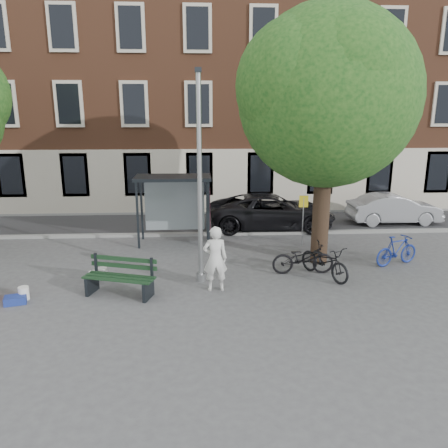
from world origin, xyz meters
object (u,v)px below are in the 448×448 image
object	(u,v)px
bike_a	(303,258)
bike_b	(397,250)
bench	(120,279)
bike_d	(321,237)
car_dark	(272,211)
car_silver	(394,209)
painter	(215,259)
notice_sign	(303,210)
lamppost	(200,190)
bike_c	(325,261)
bus_shelter	(184,194)

from	to	relation	value
bike_a	bike_b	size ratio (longest dim) A/B	1.14
bench	bike_a	size ratio (longest dim) A/B	1.08
bike_d	car_dark	world-z (taller)	car_dark
bike_b	bike_d	world-z (taller)	bike_d
bike_b	car_silver	bearing A→B (deg)	-42.92
painter	car_dark	size ratio (longest dim) A/B	0.35
bench	car_dark	distance (m)	8.73
bench	car_dark	bearing A→B (deg)	69.13
notice_sign	painter	bearing A→B (deg)	-125.03
bike_a	bike_b	bearing A→B (deg)	-79.25
bench	bike_d	bearing A→B (deg)	44.64
car_dark	notice_sign	world-z (taller)	notice_sign
lamppost	car_silver	size ratio (longest dim) A/B	1.49
bike_c	lamppost	bearing A→B (deg)	153.06
painter	car_dark	distance (m)	7.24
bike_a	bike_d	size ratio (longest dim) A/B	1.04
car_dark	bike_b	bearing A→B (deg)	-144.56
lamppost	car_silver	distance (m)	11.20
lamppost	bike_c	xyz separation A→B (m)	(3.80, 0.11, -2.26)
bike_b	car_silver	world-z (taller)	car_silver
bike_c	car_dark	xyz separation A→B (m)	(-0.68, 5.89, 0.23)
car_dark	car_silver	xyz separation A→B (m)	(5.71, 0.56, -0.08)
lamppost	car_dark	bearing A→B (deg)	62.55
lamppost	bike_b	distance (m)	6.97
bike_a	car_silver	bearing A→B (deg)	-42.42
lamppost	bike_b	xyz separation A→B (m)	(6.50, 1.07, -2.27)
bike_b	bike_c	xyz separation A→B (m)	(-2.70, -0.96, 0.01)
lamppost	car_silver	xyz separation A→B (m)	(8.82, 6.56, -2.11)
bike_d	notice_sign	bearing A→B (deg)	-27.87
bus_shelter	lamppost	bearing A→B (deg)	-81.57
bus_shelter	bench	size ratio (longest dim) A/B	1.37
bike_d	notice_sign	world-z (taller)	notice_sign
painter	bike_d	xyz separation A→B (m)	(3.94, 3.27, -0.39)
bus_shelter	bench	world-z (taller)	bus_shelter
bike_d	bike_b	bearing A→B (deg)	178.26
bike_c	bike_d	xyz separation A→B (m)	(0.55, 2.45, 0.04)
painter	notice_sign	xyz separation A→B (m)	(3.46, 4.12, 0.46)
painter	notice_sign	distance (m)	5.40
lamppost	bike_a	bearing A→B (deg)	7.99
lamppost	painter	distance (m)	2.01
bike_d	car_silver	bearing A→B (deg)	-105.28
painter	bike_c	distance (m)	3.51
bench	notice_sign	size ratio (longest dim) A/B	1.08
bus_shelter	notice_sign	bearing A→B (deg)	-8.88
bike_b	car_dark	xyz separation A→B (m)	(-3.38, 4.93, 0.25)
painter	bike_b	size ratio (longest dim) A/B	1.12
car_dark	bench	bearing A→B (deg)	143.15
lamppost	bench	size ratio (longest dim) A/B	2.93
painter	bike_c	size ratio (longest dim) A/B	0.95
painter	bike_d	world-z (taller)	painter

